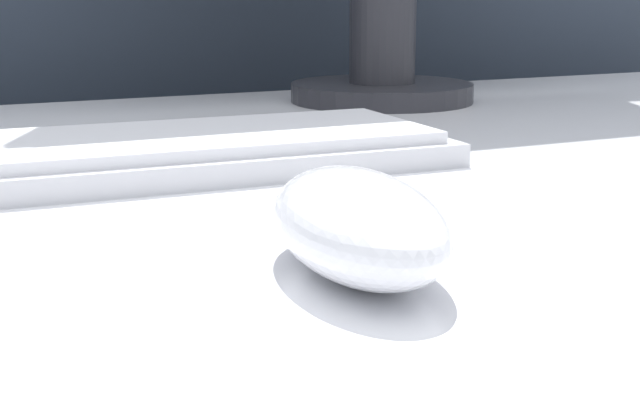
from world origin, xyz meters
TOP-DOWN VIEW (x-y plane):
  - partition_panel at (0.00, 0.66)m, footprint 5.00×0.03m
  - computer_mouse_near at (-0.02, -0.12)m, footprint 0.08×0.13m
  - keyboard at (-0.05, 0.13)m, footprint 0.43×0.16m

SIDE VIEW (x-z plane):
  - partition_panel at x=0.00m, z-range 0.00..1.48m
  - keyboard at x=-0.05m, z-range 0.75..0.78m
  - computer_mouse_near at x=-0.02m, z-range 0.75..0.80m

